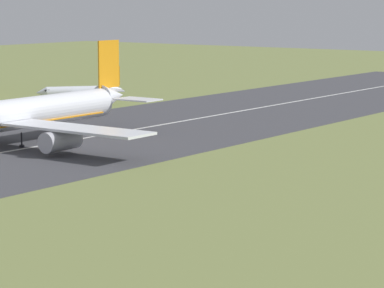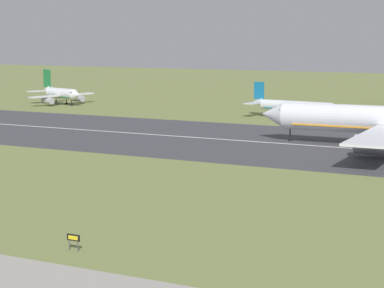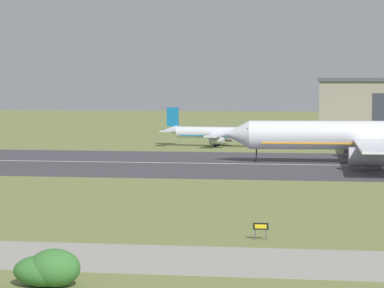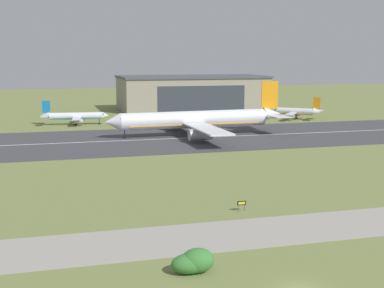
# 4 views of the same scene
# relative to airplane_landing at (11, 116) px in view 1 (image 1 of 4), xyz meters

# --- Properties ---
(ground_plane) EXTENTS (642.10, 642.10, 0.00)m
(ground_plane) POSITION_rel_airplane_landing_xyz_m (-19.54, -56.40, -4.85)
(ground_plane) COLOR olive
(airplane_landing) EXTENTS (56.07, 57.03, 16.29)m
(airplane_landing) POSITION_rel_airplane_landing_xyz_m (0.00, 0.00, 0.00)
(airplane_landing) COLOR silver
(airplane_landing) RESTS_ON ground_plane
(airplane_parked_west) EXTENTS (18.95, 19.60, 8.71)m
(airplane_parked_west) POSITION_rel_airplane_landing_xyz_m (49.15, 31.42, -1.90)
(airplane_parked_west) COLOR silver
(airplane_parked_west) RESTS_ON ground_plane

